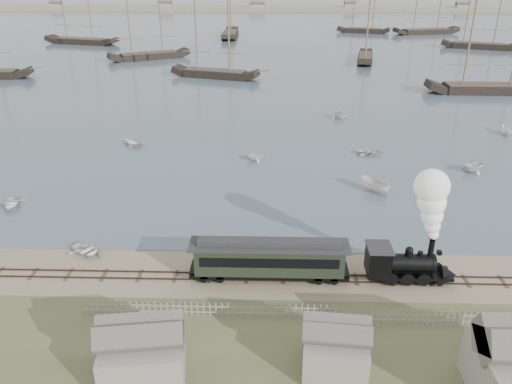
{
  "coord_description": "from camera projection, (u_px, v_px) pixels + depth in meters",
  "views": [
    {
      "loc": [
        -2.3,
        -36.51,
        23.82
      ],
      "look_at": [
        -3.57,
        7.4,
        3.5
      ],
      "focal_mm": 35.0,
      "sensor_mm": 36.0,
      "label": 1
    }
  ],
  "objects": [
    {
      "name": "rowboat_1",
      "position": [
        255.0,
        155.0,
        65.37
      ],
      "size": [
        3.05,
        3.31,
        1.46
      ],
      "primitive_type": "imported",
      "rotation": [
        0.0,
        0.0,
        1.84
      ],
      "color": "silver",
      "rests_on": "harbor_water"
    },
    {
      "name": "schooner_7",
      "position": [
        230.0,
        6.0,
        168.88
      ],
      "size": [
        5.42,
        22.94,
        20.0
      ],
      "primitive_type": null,
      "rotation": [
        0.0,
        0.0,
        1.58
      ],
      "color": "black",
      "rests_on": "harbor_water"
    },
    {
      "name": "rowboat_0",
      "position": [
        11.0,
        204.0,
        52.98
      ],
      "size": [
        4.11,
        3.49,
        0.72
      ],
      "primitive_type": "imported",
      "rotation": [
        0.0,
        0.0,
        0.33
      ],
      "color": "silver",
      "rests_on": "harbor_water"
    },
    {
      "name": "rowboat_2",
      "position": [
        375.0,
        186.0,
        56.28
      ],
      "size": [
        3.88,
        3.72,
        1.51
      ],
      "primitive_type": "imported",
      "rotation": [
        0.0,
        0.0,
        3.88
      ],
      "color": "silver",
      "rests_on": "harbor_water"
    },
    {
      "name": "schooner_3",
      "position": [
        368.0,
        21.0,
        126.48
      ],
      "size": [
        7.17,
        17.74,
        20.0
      ],
      "primitive_type": null,
      "rotation": [
        0.0,
        0.0,
        1.38
      ],
      "color": "black",
      "rests_on": "harbor_water"
    },
    {
      "name": "picket_fence_west",
      "position": [
        211.0,
        316.0,
        36.88
      ],
      "size": [
        19.0,
        0.1,
        1.2
      ],
      "primitive_type": null,
      "color": "gray",
      "rests_on": "ground"
    },
    {
      "name": "shed_left",
      "position": [
        145.0,
        376.0,
        31.53
      ],
      "size": [
        5.0,
        4.0,
        4.1
      ],
      "primitive_type": null,
      "color": "gray",
      "rests_on": "ground"
    },
    {
      "name": "passenger_coach",
      "position": [
        269.0,
        258.0,
        40.47
      ],
      "size": [
        12.91,
        2.49,
        3.14
      ],
      "color": "black",
      "rests_on": "ground"
    },
    {
      "name": "rowboat_7",
      "position": [
        339.0,
        113.0,
        82.83
      ],
      "size": [
        4.27,
        4.13,
        1.72
      ],
      "primitive_type": "imported",
      "rotation": [
        0.0,
        0.0,
        0.56
      ],
      "color": "silver",
      "rests_on": "harbor_water"
    },
    {
      "name": "ground",
      "position": [
        295.0,
        265.0,
        43.06
      ],
      "size": [
        600.0,
        600.0,
        0.0
      ],
      "primitive_type": "plane",
      "color": "tan",
      "rests_on": "ground"
    },
    {
      "name": "schooner_6",
      "position": [
        77.0,
        11.0,
        154.64
      ],
      "size": [
        25.04,
        11.69,
        20.0
      ],
      "primitive_type": null,
      "rotation": [
        0.0,
        0.0,
        -0.26
      ],
      "color": "black",
      "rests_on": "harbor_water"
    },
    {
      "name": "rail_track",
      "position": [
        296.0,
        278.0,
        41.23
      ],
      "size": [
        120.0,
        1.8,
        0.16
      ],
      "color": "#3D2721",
      "rests_on": "ground"
    },
    {
      "name": "harbor_water",
      "position": [
        277.0,
        28.0,
        197.28
      ],
      "size": [
        600.0,
        336.0,
        0.06
      ],
      "primitive_type": "cube",
      "color": "#475866",
      "rests_on": "ground"
    },
    {
      "name": "rowboat_3",
      "position": [
        370.0,
        152.0,
        67.54
      ],
      "size": [
        3.02,
        3.85,
        0.72
      ],
      "primitive_type": "imported",
      "rotation": [
        0.0,
        0.0,
        1.41
      ],
      "color": "silver",
      "rests_on": "harbor_water"
    },
    {
      "name": "schooner_1",
      "position": [
        146.0,
        20.0,
        129.75
      ],
      "size": [
        21.53,
        14.4,
        20.0
      ],
      "primitive_type": null,
      "rotation": [
        0.0,
        0.0,
        0.48
      ],
      "color": "black",
      "rests_on": "harbor_water"
    },
    {
      "name": "rowboat_4",
      "position": [
        474.0,
        165.0,
        61.8
      ],
      "size": [
        4.01,
        4.28,
        1.81
      ],
      "primitive_type": "imported",
      "rotation": [
        0.0,
        0.0,
        5.08
      ],
      "color": "silver",
      "rests_on": "harbor_water"
    },
    {
      "name": "locomotive",
      "position": [
        424.0,
        235.0,
        39.18
      ],
      "size": [
        7.47,
        2.79,
        9.31
      ],
      "color": "black",
      "rests_on": "ground"
    },
    {
      "name": "rowboat_6",
      "position": [
        132.0,
        142.0,
        71.12
      ],
      "size": [
        4.27,
        4.35,
        0.74
      ],
      "primitive_type": "imported",
      "rotation": [
        0.0,
        0.0,
        3.98
      ],
      "color": "silver",
      "rests_on": "harbor_water"
    },
    {
      "name": "schooner_9",
      "position": [
        430.0,
        5.0,
        176.45
      ],
      "size": [
        24.98,
        11.3,
        20.0
      ],
      "primitive_type": null,
      "rotation": [
        0.0,
        0.0,
        0.24
      ],
      "color": "black",
      "rests_on": "harbor_water"
    },
    {
      "name": "schooner_8",
      "position": [
        365.0,
        4.0,
        178.73
      ],
      "size": [
        19.37,
        8.9,
        20.0
      ],
      "primitive_type": null,
      "rotation": [
        0.0,
        0.0,
        -0.25
      ],
      "color": "black",
      "rests_on": "harbor_water"
    },
    {
      "name": "rowboat_5",
      "position": [
        506.0,
        131.0,
        75.25
      ],
      "size": [
        3.24,
        1.69,
        1.19
      ],
      "primitive_type": "imported",
      "rotation": [
        0.0,
        0.0,
        2.96
      ],
      "color": "silver",
      "rests_on": "harbor_water"
    },
    {
      "name": "schooner_2",
      "position": [
        214.0,
        31.0,
        108.39
      ],
      "size": [
        20.61,
        10.25,
        20.0
      ],
      "primitive_type": null,
      "rotation": [
        0.0,
        0.0,
        -0.29
      ],
      "color": "black",
      "rests_on": "harbor_water"
    },
    {
      "name": "shed_mid",
      "position": [
        334.0,
        368.0,
        32.12
      ],
      "size": [
        4.0,
        3.5,
        3.6
      ],
      "primitive_type": null,
      "color": "gray",
      "rests_on": "ground"
    },
    {
      "name": "far_spit",
      "position": [
        275.0,
        10.0,
        269.87
      ],
      "size": [
        500.0,
        20.0,
        1.8
      ],
      "primitive_type": "cube",
      "color": "tan",
      "rests_on": "ground"
    },
    {
      "name": "schooner_4",
      "position": [
        497.0,
        41.0,
        95.26
      ],
      "size": [
        24.14,
        5.79,
        20.0
      ],
      "primitive_type": null,
      "rotation": [
        0.0,
        0.0,
        -0.01
      ],
      "color": "black",
      "rests_on": "harbor_water"
    },
    {
      "name": "schooner_5",
      "position": [
        485.0,
        14.0,
        145.72
      ],
      "size": [
        22.06,
        11.69,
        20.0
      ],
      "primitive_type": null,
      "rotation": [
        0.0,
        0.0,
        -0.33
      ],
      "color": "black",
      "rests_on": "harbor_water"
    },
    {
      "name": "picket_fence_east",
      "position": [
        473.0,
        325.0,
        35.93
      ],
      "size": [
        15.0,
        0.1,
        1.2
      ],
      "primitive_type": null,
      "color": "gray",
      "rests_on": "ground"
    },
    {
      "name": "beached_dinghy",
      "position": [
        88.0,
        250.0,
        44.53
      ],
      "size": [
        4.2,
        4.44,
        0.75
      ],
      "primitive_type": "imported",
      "rotation": [
        0.0,
        0.0,
        0.95
      ],
      "color": "silver",
      "rests_on": "ground"
    }
  ]
}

